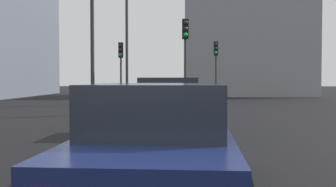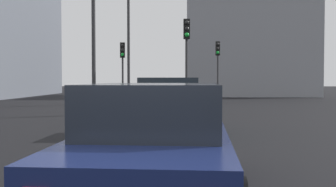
{
  "view_description": "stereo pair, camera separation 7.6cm",
  "coord_description": "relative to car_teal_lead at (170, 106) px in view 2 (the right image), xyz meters",
  "views": [
    {
      "loc": [
        -3.43,
        -0.56,
        1.53
      ],
      "look_at": [
        7.27,
        -0.1,
        1.15
      ],
      "focal_mm": 44.51,
      "sensor_mm": 36.0,
      "label": 1
    },
    {
      "loc": [
        -3.43,
        -0.63,
        1.53
      ],
      "look_at": [
        7.27,
        -0.1,
        1.15
      ],
      "focal_mm": 44.51,
      "sensor_mm": 36.0,
      "label": 2
    }
  ],
  "objects": [
    {
      "name": "car_teal_lead",
      "position": [
        0.0,
        0.0,
        0.0
      ],
      "size": [
        4.09,
        2.05,
        1.56
      ],
      "rotation": [
        0.0,
        0.0,
        -0.01
      ],
      "color": "#19606B",
      "rests_on": "ground_plane"
    },
    {
      "name": "traffic_light_near_right",
      "position": [
        15.17,
        -2.39,
        2.07
      ],
      "size": [
        0.33,
        0.3,
        3.91
      ],
      "rotation": [
        0.0,
        0.0,
        3.02
      ],
      "color": "#2D2D30",
      "rests_on": "ground_plane"
    },
    {
      "name": "building_facade_left",
      "position": [
        26.99,
        -5.9,
        3.3
      ],
      "size": [
        9.28,
        11.04,
        8.09
      ],
      "primitive_type": "cube",
      "color": "gray",
      "rests_on": "ground_plane"
    },
    {
      "name": "traffic_light_near_left",
      "position": [
        7.1,
        -0.43,
        2.28
      ],
      "size": [
        0.32,
        0.3,
        4.22
      ],
      "rotation": [
        0.0,
        0.0,
        3.23
      ],
      "color": "#2D2D30",
      "rests_on": "ground_plane"
    },
    {
      "name": "traffic_light_far_left",
      "position": [
        12.8,
        3.39,
        1.9
      ],
      "size": [
        0.32,
        0.29,
        3.67
      ],
      "rotation": [
        0.0,
        0.0,
        3.21
      ],
      "color": "#2D2D30",
      "rests_on": "ground_plane"
    },
    {
      "name": "car_navy_second",
      "position": [
        -6.56,
        -0.13,
        -0.03
      ],
      "size": [
        4.72,
        2.09,
        1.47
      ],
      "rotation": [
        0.0,
        0.0,
        -0.04
      ],
      "color": "#141E4C",
      "rests_on": "ground_plane"
    },
    {
      "name": "building_facade_center",
      "position": [
        24.32,
        16.1,
        6.59
      ],
      "size": [
        14.64,
        6.47,
        14.68
      ],
      "primitive_type": "cube",
      "color": "slate",
      "rests_on": "ground_plane"
    },
    {
      "name": "street_lamp_far",
      "position": [
        12.78,
        3.03,
        3.32
      ],
      "size": [
        0.56,
        0.36,
        6.86
      ],
      "color": "#2D2D30",
      "rests_on": "ground_plane"
    }
  ]
}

